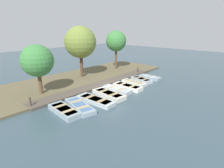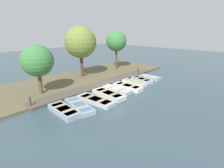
# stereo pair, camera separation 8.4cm
# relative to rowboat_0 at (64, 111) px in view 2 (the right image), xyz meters

# --- Properties ---
(ground_plane) EXTENTS (80.00, 80.00, 0.00)m
(ground_plane) POSITION_rel_rowboat_0_xyz_m (-1.23, 6.65, -0.20)
(ground_plane) COLOR #384C56
(shore_bank) EXTENTS (8.00, 24.00, 0.19)m
(shore_bank) POSITION_rel_rowboat_0_xyz_m (-6.23, 6.65, -0.11)
(shore_bank) COLOR brown
(shore_bank) RESTS_ON ground_plane
(dock_walkway) EXTENTS (1.50, 16.46, 0.24)m
(dock_walkway) POSITION_rel_rowboat_0_xyz_m (-2.74, 6.65, -0.08)
(dock_walkway) COLOR #51473D
(dock_walkway) RESTS_ON ground_plane
(rowboat_0) EXTENTS (3.07, 1.31, 0.41)m
(rowboat_0) POSITION_rel_rowboat_0_xyz_m (0.00, 0.00, 0.00)
(rowboat_0) COLOR #8C9EA8
(rowboat_0) RESTS_ON ground_plane
(rowboat_1) EXTENTS (3.62, 1.86, 0.34)m
(rowboat_1) POSITION_rel_rowboat_0_xyz_m (0.10, 1.31, -0.04)
(rowboat_1) COLOR #8C9EA8
(rowboat_1) RESTS_ON ground_plane
(rowboat_2) EXTENTS (3.64, 1.41, 0.35)m
(rowboat_2) POSITION_rel_rowboat_0_xyz_m (0.22, 2.91, -0.03)
(rowboat_2) COLOR #B2BCC1
(rowboat_2) RESTS_ON ground_plane
(rowboat_3) EXTENTS (3.48, 1.35, 0.40)m
(rowboat_3) POSITION_rel_rowboat_0_xyz_m (0.11, 4.64, -0.01)
(rowboat_3) COLOR beige
(rowboat_3) RESTS_ON ground_plane
(rowboat_4) EXTENTS (3.06, 1.19, 0.38)m
(rowboat_4) POSITION_rel_rowboat_0_xyz_m (-0.17, 6.10, -0.01)
(rowboat_4) COLOR #B2BCC1
(rowboat_4) RESTS_ON ground_plane
(rowboat_5) EXTENTS (3.18, 1.21, 0.40)m
(rowboat_5) POSITION_rel_rowboat_0_xyz_m (0.08, 7.51, -0.00)
(rowboat_5) COLOR silver
(rowboat_5) RESTS_ON ground_plane
(rowboat_6) EXTENTS (2.91, 1.14, 0.34)m
(rowboat_6) POSITION_rel_rowboat_0_xyz_m (-0.32, 9.18, -0.04)
(rowboat_6) COLOR beige
(rowboat_6) RESTS_ON ground_plane
(rowboat_7) EXTENTS (2.80, 1.51, 0.39)m
(rowboat_7) POSITION_rel_rowboat_0_xyz_m (-0.28, 10.63, -0.01)
(rowboat_7) COLOR #B2BCC1
(rowboat_7) RESTS_ON ground_plane
(rowboat_8) EXTENTS (2.68, 1.18, 0.35)m
(rowboat_8) POSITION_rel_rowboat_0_xyz_m (-0.16, 12.29, -0.03)
(rowboat_8) COLOR #8C9EA8
(rowboat_8) RESTS_ON ground_plane
(mooring_post_near) EXTENTS (0.15, 0.15, 0.97)m
(mooring_post_near) POSITION_rel_rowboat_0_xyz_m (-2.61, -1.30, 0.29)
(mooring_post_near) COLOR #47382D
(mooring_post_near) RESTS_ON ground_plane
(mooring_post_far) EXTENTS (0.15, 0.15, 0.97)m
(mooring_post_far) POSITION_rel_rowboat_0_xyz_m (-2.61, 13.22, 0.29)
(mooring_post_far) COLOR #47382D
(mooring_post_far) RESTS_ON ground_plane
(park_tree_far_left) EXTENTS (2.83, 2.83, 4.66)m
(park_tree_far_left) POSITION_rel_rowboat_0_xyz_m (-4.70, 0.61, 3.02)
(park_tree_far_left) COLOR brown
(park_tree_far_left) RESTS_ON ground_plane
(park_tree_left) EXTENTS (3.76, 3.76, 6.27)m
(park_tree_left) POSITION_rel_rowboat_0_xyz_m (-6.65, 6.91, 4.16)
(park_tree_left) COLOR #4C3828
(park_tree_left) RESTS_ON ground_plane
(park_tree_center) EXTENTS (2.92, 2.92, 5.66)m
(park_tree_center) POSITION_rel_rowboat_0_xyz_m (-6.49, 13.18, 3.96)
(park_tree_center) COLOR brown
(park_tree_center) RESTS_ON ground_plane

